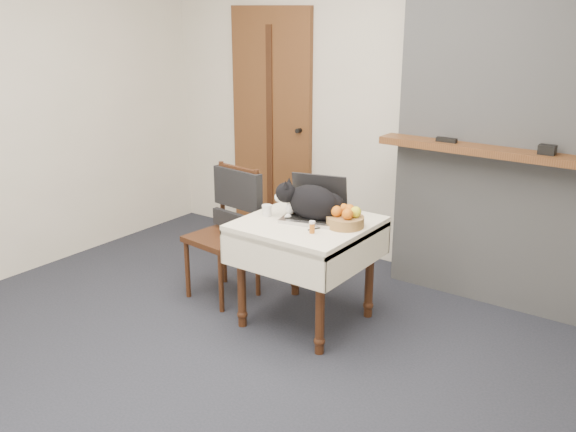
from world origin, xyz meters
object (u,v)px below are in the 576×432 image
cat (314,204)px  pill_bottle (312,227)px  fruit_basket (346,218)px  chair (231,214)px  side_table (307,238)px  door (272,126)px  cream_jar (267,210)px  laptop (315,208)px

cat → pill_bottle: 0.25m
fruit_basket → cat: bearing=-176.8°
chair → pill_bottle: bearing=-9.3°
side_table → door: bearing=134.5°
fruit_basket → cream_jar: bearing=-167.8°
cream_jar → fruit_basket: (0.52, 0.11, 0.02)m
laptop → pill_bottle: (0.15, -0.25, -0.03)m
door → side_table: 1.79m
cat → cream_jar: bearing=178.7°
door → laptop: door is taller
cat → pill_bottle: cat is taller
laptop → pill_bottle: laptop is taller
side_table → chair: bearing=174.6°
laptop → cream_jar: (-0.28, -0.15, -0.03)m
door → fruit_basket: door is taller
pill_bottle → chair: bearing=164.4°
door → cat: 1.74m
laptop → side_table: bearing=-107.8°
pill_bottle → fruit_basket: 0.24m
laptop → fruit_basket: laptop is taller
pill_bottle → chair: (-0.84, 0.23, -0.14)m
pill_bottle → side_table: bearing=131.6°
cream_jar → chair: chair is taller
laptop → cat: (0.02, -0.04, 0.04)m
side_table → cat: cat is taller
door → fruit_basket: size_ratio=8.56×
door → pill_bottle: size_ratio=26.51×
side_table → chair: (-0.69, 0.07, 0.01)m
door → chair: 1.35m
cream_jar → pill_bottle: 0.44m
side_table → cat: (0.03, 0.04, 0.22)m
cat → laptop: bearing=99.2°
door → chair: (0.53, -1.17, -0.40)m
pill_bottle → fruit_basket: (0.10, 0.22, 0.01)m
door → side_table: bearing=-45.5°
pill_bottle → chair: 0.89m
side_table → cream_jar: 0.32m
cream_jar → chair: bearing=163.1°
laptop → pill_bottle: bearing=-74.7°
door → chair: size_ratio=2.14×
chair → laptop: bearing=7.7°
laptop → cat: size_ratio=0.79×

